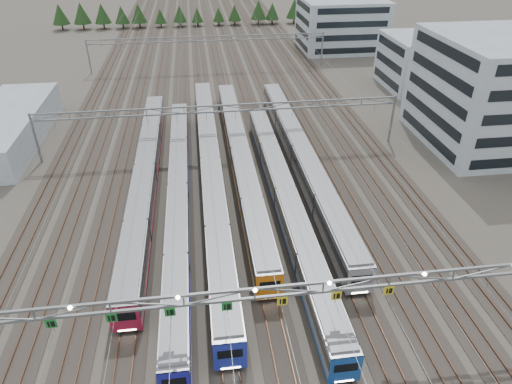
{
  "coord_description": "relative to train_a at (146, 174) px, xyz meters",
  "views": [
    {
      "loc": [
        -3.42,
        -26.3,
        33.25
      ],
      "look_at": [
        2.95,
        21.25,
        3.5
      ],
      "focal_mm": 32.0,
      "sensor_mm": 36.0,
      "label": 1
    }
  ],
  "objects": [
    {
      "name": "depot_bldg_north",
      "position": [
        48.33,
        69.37,
        4.49
      ],
      "size": [
        22.0,
        18.0,
        13.13
      ],
      "primitive_type": "cube",
      "color": "#93A3B0",
      "rests_on": "ground"
    },
    {
      "name": "train_d",
      "position": [
        13.5,
        3.57,
        -0.02
      ],
      "size": [
        2.76,
        56.04,
        3.6
      ],
      "color": "black",
      "rests_on": "ground"
    },
    {
      "name": "treeline",
      "position": [
        4.05,
        103.97,
        2.16
      ],
      "size": [
        81.2,
        5.6,
        7.02
      ],
      "color": "#332114",
      "rests_on": "ground"
    },
    {
      "name": "train_a",
      "position": [
        0.0,
        0.0,
        0.0
      ],
      "size": [
        2.79,
        53.46,
        3.64
      ],
      "color": "black",
      "rests_on": "ground"
    },
    {
      "name": "depot_bldg_mid",
      "position": [
        55.75,
        35.87,
        3.32
      ],
      "size": [
        14.0,
        16.0,
        10.77
      ],
      "primitive_type": "cube",
      "color": "#93A3B0",
      "rests_on": "ground"
    },
    {
      "name": "depot_bldg_south",
      "position": [
        53.78,
        7.77,
        6.53
      ],
      "size": [
        18.0,
        22.0,
        17.2
      ],
      "primitive_type": "cube",
      "color": "#93A3B0",
      "rests_on": "ground"
    },
    {
      "name": "track_bed",
      "position": [
        11.25,
        69.78,
        -0.58
      ],
      "size": [
        54.0,
        260.0,
        5.42
      ],
      "color": "#2D2823",
      "rests_on": "ground"
    },
    {
      "name": "ground",
      "position": [
        11.25,
        -30.22,
        -2.07
      ],
      "size": [
        400.0,
        400.0,
        0.0
      ],
      "primitive_type": "plane",
      "color": "#47423A",
      "rests_on": "ground"
    },
    {
      "name": "gantry_near",
      "position": [
        11.2,
        -30.34,
        5.02
      ],
      "size": [
        56.36,
        0.61,
        8.08
      ],
      "color": "gray",
      "rests_on": "ground"
    },
    {
      "name": "gantry_mid",
      "position": [
        11.25,
        9.78,
        4.32
      ],
      "size": [
        56.36,
        0.36,
        8.0
      ],
      "color": "gray",
      "rests_on": "ground"
    },
    {
      "name": "train_e",
      "position": [
        18.0,
        -8.51,
        -0.06
      ],
      "size": [
        2.7,
        51.85,
        3.52
      ],
      "color": "black",
      "rests_on": "ground"
    },
    {
      "name": "train_c",
      "position": [
        9.0,
        0.64,
        0.02
      ],
      "size": [
        2.83,
        65.24,
        3.68
      ],
      "color": "black",
      "rests_on": "ground"
    },
    {
      "name": "gantry_far",
      "position": [
        11.25,
        54.78,
        4.32
      ],
      "size": [
        56.36,
        0.36,
        8.0
      ],
      "color": "gray",
      "rests_on": "ground"
    },
    {
      "name": "train_b",
      "position": [
        4.5,
        -5.38,
        -0.15
      ],
      "size": [
        2.57,
        56.91,
        3.33
      ],
      "color": "black",
      "rests_on": "ground"
    },
    {
      "name": "west_shed",
      "position": [
        -23.58,
        18.03,
        0.49
      ],
      "size": [
        10.0,
        30.0,
        5.13
      ],
      "primitive_type": "cube",
      "color": "#93A3B0",
      "rests_on": "ground"
    },
    {
      "name": "train_f",
      "position": [
        22.5,
        2.71,
        0.07
      ],
      "size": [
        2.9,
        55.3,
        3.78
      ],
      "color": "black",
      "rests_on": "ground"
    }
  ]
}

